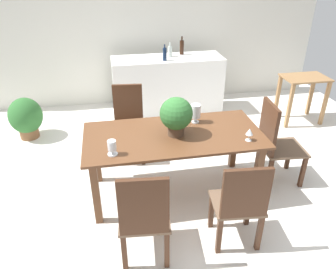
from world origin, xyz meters
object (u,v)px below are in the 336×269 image
object	(u,v)px
chair_near_left	(144,215)
crystal_vase_left	(196,112)
wine_bottle_dark	(182,47)
crystal_vase_center_near	(112,147)
wine_bottle_green	(170,51)
chair_foot_end	(275,140)
flower_centerpiece	(176,115)
side_table	(303,88)
chair_near_right	(241,202)
potted_plant_floor	(26,117)
wine_glass	(250,132)
wine_bottle_tall	(165,54)
kitchen_counter	(167,86)
dining_table	(174,143)
chair_far_left	(129,119)

from	to	relation	value
chair_near_left	crystal_vase_left	bearing A→B (deg)	-116.87
wine_bottle_dark	crystal_vase_center_near	bearing A→B (deg)	-115.81
wine_bottle_green	chair_foot_end	bearing A→B (deg)	-69.58
chair_foot_end	flower_centerpiece	distance (m)	1.26
wine_bottle_green	side_table	size ratio (longest dim) A/B	0.30
side_table	chair_near_right	bearing A→B (deg)	-130.09
chair_near_left	potted_plant_floor	bearing A→B (deg)	-55.39
chair_near_right	crystal_vase_center_near	xyz separation A→B (m)	(-1.07, 0.63, 0.32)
chair_near_right	crystal_vase_left	bearing A→B (deg)	-78.91
wine_glass	wine_bottle_tall	distance (m)	2.34
kitchen_counter	potted_plant_floor	xyz separation A→B (m)	(-2.21, -0.51, -0.15)
dining_table	flower_centerpiece	world-z (taller)	flower_centerpiece
side_table	potted_plant_floor	distance (m)	4.28
side_table	potted_plant_floor	bearing A→B (deg)	176.96
chair_near_right	potted_plant_floor	xyz separation A→B (m)	(-2.30, 2.57, -0.18)
chair_foot_end	wine_bottle_dark	bearing A→B (deg)	18.83
flower_centerpiece	wine_bottle_tall	bearing A→B (deg)	83.19
flower_centerpiece	wine_bottle_dark	world-z (taller)	wine_bottle_dark
chair_foot_end	flower_centerpiece	bearing A→B (deg)	95.42
flower_centerpiece	side_table	distance (m)	2.80
chair_foot_end	wine_glass	size ratio (longest dim) A/B	7.41
chair_near_left	side_table	xyz separation A→B (m)	(2.83, 2.36, 0.03)
chair_foot_end	crystal_vase_center_near	xyz separation A→B (m)	(-1.86, -0.30, 0.29)
chair_foot_end	kitchen_counter	size ratio (longest dim) A/B	0.56
dining_table	wine_bottle_tall	world-z (taller)	wine_bottle_tall
flower_centerpiece	chair_near_right	bearing A→B (deg)	-66.28
chair_foot_end	wine_bottle_tall	world-z (taller)	wine_bottle_tall
chair_near_right	wine_bottle_dark	xyz separation A→B (m)	(0.19, 3.23, 0.56)
chair_near_left	chair_near_right	size ratio (longest dim) A/B	1.05
wine_bottle_tall	wine_glass	bearing A→B (deg)	-78.45
kitchen_counter	wine_bottle_dark	bearing A→B (deg)	30.37
wine_bottle_dark	chair_near_right	bearing A→B (deg)	-93.32
dining_table	chair_foot_end	size ratio (longest dim) A/B	1.89
flower_centerpiece	chair_near_left	bearing A→B (deg)	-116.65
crystal_vase_center_near	wine_bottle_dark	size ratio (longest dim) A/B	0.52
chair_near_left	crystal_vase_center_near	bearing A→B (deg)	-65.94
chair_foot_end	wine_bottle_green	world-z (taller)	wine_bottle_green
chair_far_left	crystal_vase_center_near	world-z (taller)	chair_far_left
chair_far_left	crystal_vase_left	bearing A→B (deg)	-38.78
crystal_vase_center_near	wine_bottle_tall	bearing A→B (deg)	68.23
chair_near_left	chair_foot_end	world-z (taller)	chair_foot_end
chair_foot_end	crystal_vase_center_near	distance (m)	1.90
wine_bottle_tall	side_table	world-z (taller)	wine_bottle_tall
wine_glass	wine_bottle_tall	size ratio (longest dim) A/B	0.54
dining_table	side_table	bearing A→B (deg)	30.80
chair_far_left	crystal_vase_center_near	size ratio (longest dim) A/B	6.32
chair_far_left	wine_glass	distance (m)	1.69
chair_near_left	wine_bottle_green	xyz separation A→B (m)	(0.82, 3.14, 0.52)
crystal_vase_center_near	crystal_vase_left	bearing A→B (deg)	28.63
chair_foot_end	wine_bottle_green	xyz separation A→B (m)	(-0.82, 2.20, 0.51)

